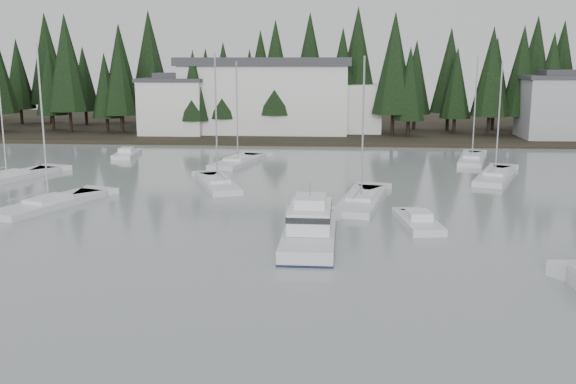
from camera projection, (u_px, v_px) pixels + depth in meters
name	position (u px, v px, depth m)	size (l,w,h in m)	color
far_shore_land	(304.00, 126.00, 109.86)	(240.00, 54.00, 1.00)	black
conifer_treeline	(300.00, 133.00, 99.11)	(200.00, 22.00, 20.00)	black
house_west	(174.00, 105.00, 92.66)	(9.54, 7.42, 8.75)	silver
house_east_a	(560.00, 106.00, 87.66)	(10.60, 8.48, 9.25)	#999EA0
harbor_inn	(279.00, 96.00, 94.59)	(29.50, 11.50, 10.90)	silver
cabin_cruiser_center	(310.00, 231.00, 39.41)	(3.24, 10.09, 4.32)	silver
sailboat_2	(472.00, 161.00, 71.24)	(4.91, 10.22, 11.97)	silver
sailboat_3	(361.00, 203.00, 50.07)	(4.73, 10.87, 11.85)	silver
sailboat_5	(7.00, 179.00, 59.96)	(6.20, 11.08, 14.95)	silver
sailboat_6	(495.00, 178.00, 60.75)	(6.14, 10.60, 11.49)	silver
sailboat_8	(218.00, 185.00, 56.96)	(5.79, 9.64, 12.17)	silver
sailboat_9	(49.00, 206.00, 48.89)	(5.99, 10.19, 12.74)	silver
sailboat_11	(238.00, 163.00, 69.43)	(5.19, 10.27, 11.46)	silver
runabout_1	(419.00, 224.00, 43.26)	(2.94, 6.15, 1.42)	silver
runabout_3	(126.00, 155.00, 74.64)	(2.61, 5.69, 1.42)	silver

